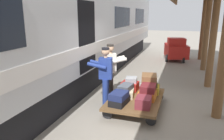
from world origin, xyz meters
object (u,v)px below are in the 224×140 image
object	(u,v)px
suitcase_maroon_trunk	(148,88)
porter_by_door	(111,69)
suitcase_red_plastic	(130,86)
suitcase_cream_canvas	(125,93)
luggage_cart	(136,99)
suitcase_slate_roller	(126,87)
train_car	(43,32)
porter_in_overalls	(105,75)
suitcase_navy_fabric	(119,95)
suitcase_orange_carryall	(147,95)
suitcase_brown_leather	(149,78)
suitcase_black_hardshell	(119,101)
suitcase_yellow_case	(150,89)
suitcase_olive_duffel	(150,83)
suitcase_gray_aluminum	(131,80)
suitcase_burgundy_valise	(143,102)
baggage_tug	(176,50)

from	to	relation	value
suitcase_maroon_trunk	porter_by_door	size ratio (longest dim) A/B	0.30
suitcase_red_plastic	suitcase_cream_canvas	size ratio (longest dim) A/B	1.01
luggage_cart	suitcase_slate_roller	size ratio (longest dim) A/B	4.14
train_car	suitcase_slate_roller	xyz separation A→B (m)	(-2.69, 0.12, -1.47)
train_car	porter_in_overalls	world-z (taller)	train_car
suitcase_navy_fabric	suitcase_slate_roller	bearing A→B (deg)	-91.22
train_car	porter_by_door	bearing A→B (deg)	-167.68
suitcase_orange_carryall	suitcase_brown_leather	bearing A→B (deg)	-85.36
suitcase_red_plastic	suitcase_black_hardshell	distance (m)	1.12
suitcase_orange_carryall	suitcase_maroon_trunk	distance (m)	0.20
suitcase_yellow_case	suitcase_slate_roller	xyz separation A→B (m)	(0.62, 0.53, 0.16)
luggage_cart	porter_in_overalls	xyz separation A→B (m)	(0.89, 0.06, 0.64)
porter_by_door	suitcase_cream_canvas	bearing A→B (deg)	136.10
suitcase_brown_leather	suitcase_cream_canvas	bearing A→B (deg)	43.97
suitcase_slate_roller	suitcase_olive_duffel	distance (m)	0.80
suitcase_gray_aluminum	porter_in_overalls	xyz separation A→B (m)	(0.61, 0.66, 0.28)
suitcase_red_plastic	suitcase_olive_duffel	xyz separation A→B (m)	(-0.60, -0.01, 0.15)
porter_by_door	suitcase_brown_leather	bearing A→B (deg)	177.87
suitcase_yellow_case	suitcase_olive_duffel	size ratio (longest dim) A/B	1.27
luggage_cart	suitcase_olive_duffel	xyz separation A→B (m)	(-0.29, -0.57, 0.32)
suitcase_cream_canvas	suitcase_burgundy_valise	distance (m)	0.84
suitcase_brown_leather	porter_by_door	bearing A→B (deg)	-2.13
train_car	suitcase_red_plastic	size ratio (longest dim) A/B	44.40
suitcase_brown_leather	train_car	bearing A→B (deg)	7.08
suitcase_orange_carryall	porter_by_door	distance (m)	1.47
luggage_cart	suitcase_orange_carryall	size ratio (longest dim) A/B	4.34
suitcase_red_plastic	porter_by_door	xyz separation A→B (m)	(0.63, -0.04, 0.47)
suitcase_slate_roller	suitcase_brown_leather	xyz separation A→B (m)	(-0.57, -0.53, 0.18)
suitcase_red_plastic	suitcase_gray_aluminum	bearing A→B (deg)	-130.52
luggage_cart	suitcase_yellow_case	world-z (taller)	suitcase_yellow_case
suitcase_brown_leather	suitcase_orange_carryall	bearing A→B (deg)	94.64
suitcase_olive_duffel	suitcase_navy_fabric	world-z (taller)	suitcase_olive_duffel
suitcase_yellow_case	suitcase_red_plastic	bearing A→B (deg)	0.00
suitcase_brown_leather	suitcase_maroon_trunk	bearing A→B (deg)	96.26
suitcase_olive_duffel	luggage_cart	bearing A→B (deg)	62.82
suitcase_yellow_case	suitcase_navy_fabric	xyz separation A→B (m)	(0.63, 1.16, 0.14)
suitcase_cream_canvas	suitcase_orange_carryall	world-z (taller)	suitcase_orange_carryall
suitcase_cream_canvas	suitcase_black_hardshell	size ratio (longest dim) A/B	0.78
luggage_cart	suitcase_navy_fabric	bearing A→B (deg)	61.95
train_car	suitcase_yellow_case	world-z (taller)	train_car
suitcase_black_hardshell	suitcase_olive_duffel	distance (m)	1.29
suitcase_black_hardshell	baggage_tug	world-z (taller)	baggage_tug
suitcase_red_plastic	suitcase_slate_roller	xyz separation A→B (m)	(-0.01, 0.53, 0.14)
luggage_cart	suitcase_yellow_case	distance (m)	0.66
luggage_cart	suitcase_gray_aluminum	size ratio (longest dim) A/B	5.62
luggage_cart	suitcase_olive_duffel	size ratio (longest dim) A/B	5.04
suitcase_navy_fabric	porter_in_overalls	world-z (taller)	porter_in_overalls
suitcase_maroon_trunk	suitcase_navy_fabric	bearing A→B (deg)	44.61
suitcase_gray_aluminum	suitcase_slate_roller	bearing A→B (deg)	87.31
suitcase_burgundy_valise	suitcase_slate_roller	xyz separation A→B (m)	(0.62, -0.59, 0.13)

